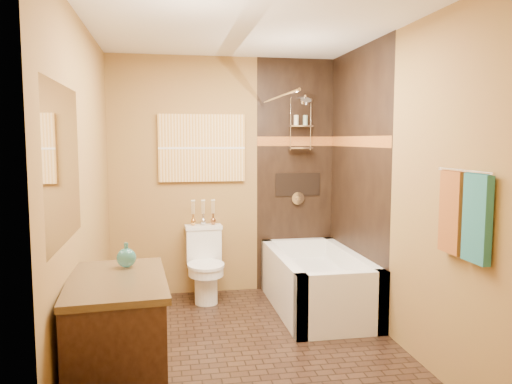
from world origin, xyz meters
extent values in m
plane|color=black|center=(0.00, 0.00, 0.00)|extent=(3.00, 3.00, 0.00)
cube|color=olive|center=(-1.20, 0.00, 1.25)|extent=(0.02, 3.00, 2.50)
cube|color=olive|center=(1.20, 0.00, 1.25)|extent=(0.02, 3.00, 2.50)
cube|color=olive|center=(0.00, 1.50, 1.25)|extent=(2.40, 0.02, 2.50)
cube|color=olive|center=(0.00, -1.50, 1.25)|extent=(2.40, 0.02, 2.50)
plane|color=silver|center=(0.00, 0.00, 2.50)|extent=(3.00, 3.00, 0.00)
cube|color=black|center=(0.78, 1.49, 1.25)|extent=(0.85, 0.01, 2.50)
cube|color=black|center=(1.19, 0.75, 1.25)|extent=(0.01, 1.50, 2.50)
cube|color=#92461A|center=(0.78, 1.48, 1.62)|extent=(0.85, 0.01, 0.10)
cube|color=#92461A|center=(1.18, 0.75, 1.62)|extent=(0.01, 1.50, 0.10)
cube|color=black|center=(0.80, 1.48, 1.15)|extent=(0.50, 0.01, 0.25)
cylinder|color=silver|center=(0.80, 1.35, 2.08)|extent=(0.02, 0.26, 0.02)
cylinder|color=silver|center=(0.80, 1.20, 2.03)|extent=(0.11, 0.11, 0.09)
cylinder|color=silver|center=(0.80, 1.47, 1.00)|extent=(0.14, 0.02, 0.14)
cylinder|color=silver|center=(0.40, 0.75, 2.02)|extent=(0.03, 1.55, 0.03)
cylinder|color=silver|center=(1.15, -1.05, 1.45)|extent=(0.02, 0.55, 0.02)
cube|color=#216D6E|center=(1.16, -1.18, 1.18)|extent=(0.05, 0.22, 0.52)
cube|color=#92521A|center=(1.16, -0.92, 1.18)|extent=(0.05, 0.22, 0.52)
cube|color=gold|center=(-0.24, 1.48, 1.55)|extent=(0.90, 0.04, 0.70)
cube|color=white|center=(-1.19, -0.79, 1.50)|extent=(0.01, 1.00, 0.90)
cube|color=white|center=(0.80, 0.05, 0.28)|extent=(0.80, 0.10, 0.55)
cube|color=white|center=(0.80, 1.45, 0.28)|extent=(0.80, 0.10, 0.55)
cube|color=white|center=(0.45, 0.75, 0.28)|extent=(0.10, 1.50, 0.55)
cube|color=white|center=(1.15, 0.75, 0.28)|extent=(0.10, 1.50, 0.55)
cube|color=white|center=(0.80, 0.75, 0.17)|extent=(0.64, 1.34, 0.35)
cube|color=white|center=(-0.24, 1.39, 0.53)|extent=(0.37, 0.17, 0.36)
cube|color=white|center=(-0.24, 1.39, 0.73)|extent=(0.39, 0.19, 0.04)
cylinder|color=white|center=(-0.24, 1.11, 0.18)|extent=(0.23, 0.23, 0.36)
cylinder|color=white|center=(-0.24, 1.11, 0.34)|extent=(0.35, 0.35, 0.09)
cylinder|color=white|center=(-0.24, 1.11, 0.39)|extent=(0.37, 0.37, 0.03)
cube|color=black|center=(-0.92, -0.79, 0.39)|extent=(0.60, 0.92, 0.78)
cube|color=black|center=(-0.91, -0.79, 0.80)|extent=(0.63, 0.97, 0.04)
camera|label=1|loc=(-0.62, -3.77, 1.64)|focal=35.00mm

